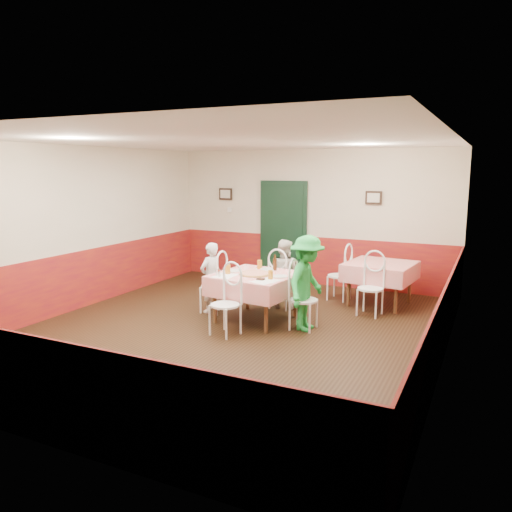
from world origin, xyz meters
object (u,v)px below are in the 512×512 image
at_px(chair_left, 213,286).
at_px(glass_a, 228,269).
at_px(wallet, 261,279).
at_px(diner_left, 211,277).
at_px(diner_right, 307,283).
at_px(glass_c, 260,264).
at_px(chair_far, 282,283).
at_px(chair_second_a, 339,276).
at_px(main_table, 256,297).
at_px(beer_bottle, 275,263).
at_px(diner_far, 283,274).
at_px(second_table, 380,284).
at_px(chair_second_b, 370,289).
at_px(glass_b, 271,275).
at_px(chair_right, 304,300).
at_px(chair_near, 225,305).
at_px(pizza, 255,274).

bearing_deg(chair_left, glass_a, 58.05).
xyz_separation_m(wallet, diner_left, (-1.14, 0.46, -0.17)).
relative_size(glass_a, diner_right, 0.11).
bearing_deg(chair_left, glass_c, 113.78).
relative_size(chair_far, chair_second_a, 1.00).
xyz_separation_m(main_table, diner_right, (0.89, -0.10, 0.35)).
bearing_deg(beer_bottle, diner_far, 96.03).
bearing_deg(glass_c, diner_left, -158.70).
relative_size(chair_far, diner_left, 0.75).
distance_m(second_table, glass_c, 2.27).
relative_size(chair_second_a, beer_bottle, 3.80).
distance_m(chair_second_b, glass_c, 1.88).
height_order(main_table, glass_b, glass_b).
bearing_deg(diner_far, glass_a, 65.72).
bearing_deg(diner_left, chair_right, 102.16).
bearing_deg(chair_second_b, chair_near, -124.86).
height_order(chair_left, chair_second_a, same).
bearing_deg(main_table, chair_second_a, 65.23).
distance_m(second_table, chair_near, 3.15).
relative_size(chair_far, diner_far, 0.75).
distance_m(chair_left, wallet, 1.23).
xyz_separation_m(chair_second_b, wallet, (-1.34, -1.42, 0.32)).
bearing_deg(glass_b, glass_c, 127.00).
xyz_separation_m(chair_right, chair_second_a, (-0.01, 1.91, 0.00)).
bearing_deg(glass_c, main_table, -72.49).
xyz_separation_m(diner_far, diner_right, (0.79, -1.00, 0.12)).
height_order(pizza, glass_a, glass_a).
bearing_deg(glass_b, wallet, -136.48).
relative_size(glass_a, beer_bottle, 0.65).
height_order(glass_c, diner_far, diner_far).
height_order(chair_second_a, glass_c, glass_c).
height_order(chair_far, chair_near, same).
distance_m(chair_right, pizza, 0.90).
distance_m(second_table, diner_far, 1.77).
bearing_deg(glass_c, beer_bottle, -0.89).
relative_size(chair_far, glass_b, 6.63).
bearing_deg(glass_b, chair_near, -127.59).
xyz_separation_m(second_table, glass_a, (-2.00, -2.00, 0.46)).
xyz_separation_m(main_table, wallet, (0.25, -0.36, 0.40)).
xyz_separation_m(chair_near, wallet, (0.35, 0.49, 0.32)).
height_order(main_table, pizza, pizza).
relative_size(second_table, glass_a, 7.28).
height_order(chair_second_b, diner_far, diner_far).
relative_size(chair_second_b, diner_right, 0.62).
distance_m(second_table, beer_bottle, 2.08).
bearing_deg(chair_far, second_table, -142.40).
relative_size(glass_b, diner_left, 0.11).
distance_m(chair_left, chair_second_b, 2.62).
xyz_separation_m(chair_far, diner_left, (-0.99, -0.74, 0.15)).
height_order(main_table, diner_right, diner_right).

